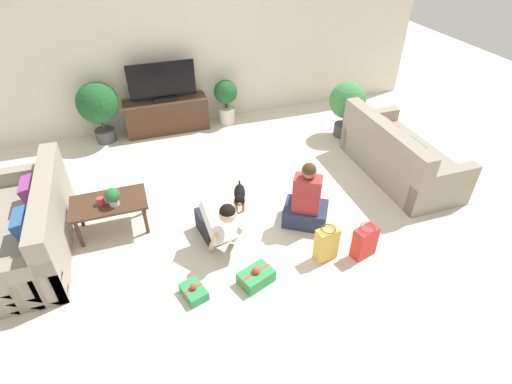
{
  "coord_description": "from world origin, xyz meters",
  "views": [
    {
      "loc": [
        -1.05,
        -3.98,
        3.27
      ],
      "look_at": [
        0.15,
        -0.41,
        0.45
      ],
      "focal_mm": 28.0,
      "sensor_mm": 36.0,
      "label": 1
    }
  ],
  "objects_px": {
    "sofa_left": "(28,230)",
    "tabletop_plant": "(113,196)",
    "person_kneeling": "(218,222)",
    "dog": "(240,195)",
    "person_sitting": "(306,203)",
    "tv": "(162,84)",
    "sofa_right": "(398,156)",
    "coffee_table": "(109,205)",
    "potted_plant_back_right": "(226,98)",
    "potted_plant_corner_right": "(347,103)",
    "potted_plant_back_left": "(98,105)",
    "gift_bag_b": "(365,242)",
    "mug": "(101,201)",
    "tv_console": "(167,115)",
    "gift_bag_a": "(326,244)",
    "gift_box_b": "(194,292)",
    "gift_box_a": "(256,277)"
  },
  "relations": [
    {
      "from": "tv",
      "to": "gift_box_a",
      "type": "relative_size",
      "value": 2.62
    },
    {
      "from": "coffee_table",
      "to": "tv_console",
      "type": "height_order",
      "value": "tv_console"
    },
    {
      "from": "coffee_table",
      "to": "person_kneeling",
      "type": "xyz_separation_m",
      "value": [
        1.14,
        -0.65,
        -0.03
      ]
    },
    {
      "from": "coffee_table",
      "to": "potted_plant_back_right",
      "type": "distance_m",
      "value": 3.08
    },
    {
      "from": "potted_plant_corner_right",
      "to": "potted_plant_back_right",
      "type": "relative_size",
      "value": 1.17
    },
    {
      "from": "sofa_left",
      "to": "mug",
      "type": "height_order",
      "value": "sofa_left"
    },
    {
      "from": "coffee_table",
      "to": "sofa_left",
      "type": "bearing_deg",
      "value": -176.08
    },
    {
      "from": "potted_plant_corner_right",
      "to": "tabletop_plant",
      "type": "height_order",
      "value": "potted_plant_corner_right"
    },
    {
      "from": "person_sitting",
      "to": "tv",
      "type": "bearing_deg",
      "value": -35.46
    },
    {
      "from": "coffee_table",
      "to": "potted_plant_corner_right",
      "type": "xyz_separation_m",
      "value": [
        3.77,
        1.23,
        0.21
      ]
    },
    {
      "from": "coffee_table",
      "to": "tabletop_plant",
      "type": "xyz_separation_m",
      "value": [
        0.07,
        -0.08,
        0.18
      ]
    },
    {
      "from": "potted_plant_corner_right",
      "to": "tabletop_plant",
      "type": "relative_size",
      "value": 4.09
    },
    {
      "from": "potted_plant_back_right",
      "to": "potted_plant_corner_right",
      "type": "bearing_deg",
      "value": -31.63
    },
    {
      "from": "sofa_left",
      "to": "gift_bag_a",
      "type": "xyz_separation_m",
      "value": [
        3.08,
        -1.19,
        -0.08
      ]
    },
    {
      "from": "potted_plant_back_right",
      "to": "tabletop_plant",
      "type": "relative_size",
      "value": 3.48
    },
    {
      "from": "coffee_table",
      "to": "mug",
      "type": "xyz_separation_m",
      "value": [
        -0.07,
        -0.03,
        0.1
      ]
    },
    {
      "from": "sofa_right",
      "to": "tv_console",
      "type": "xyz_separation_m",
      "value": [
        -2.91,
        2.4,
        -0.02
      ]
    },
    {
      "from": "sofa_right",
      "to": "tabletop_plant",
      "type": "relative_size",
      "value": 8.39
    },
    {
      "from": "person_sitting",
      "to": "potted_plant_back_left",
      "type": "bearing_deg",
      "value": -20.22
    },
    {
      "from": "sofa_left",
      "to": "tabletop_plant",
      "type": "relative_size",
      "value": 8.39
    },
    {
      "from": "sofa_right",
      "to": "tv",
      "type": "relative_size",
      "value": 1.74
    },
    {
      "from": "potted_plant_back_right",
      "to": "person_sitting",
      "type": "distance_m",
      "value": 2.94
    },
    {
      "from": "person_kneeling",
      "to": "dog",
      "type": "xyz_separation_m",
      "value": [
        0.41,
        0.54,
        -0.12
      ]
    },
    {
      "from": "sofa_right",
      "to": "dog",
      "type": "distance_m",
      "value": 2.37
    },
    {
      "from": "tv_console",
      "to": "person_sitting",
      "type": "bearing_deg",
      "value": -67.64
    },
    {
      "from": "potted_plant_back_right",
      "to": "coffee_table",
      "type": "bearing_deg",
      "value": -131.51
    },
    {
      "from": "tv",
      "to": "tabletop_plant",
      "type": "xyz_separation_m",
      "value": [
        -0.94,
        -2.44,
        -0.28
      ]
    },
    {
      "from": "sofa_right",
      "to": "tabletop_plant",
      "type": "xyz_separation_m",
      "value": [
        -3.84,
        -0.03,
        0.25
      ]
    },
    {
      "from": "gift_box_a",
      "to": "gift_bag_a",
      "type": "relative_size",
      "value": 0.94
    },
    {
      "from": "tv",
      "to": "gift_bag_b",
      "type": "distance_m",
      "value": 4.08
    },
    {
      "from": "coffee_table",
      "to": "gift_bag_b",
      "type": "bearing_deg",
      "value": -27.01
    },
    {
      "from": "sofa_left",
      "to": "gift_box_a",
      "type": "xyz_separation_m",
      "value": [
        2.24,
        -1.27,
        -0.22
      ]
    },
    {
      "from": "sofa_left",
      "to": "mug",
      "type": "xyz_separation_m",
      "value": [
        0.81,
        0.03,
        0.18
      ]
    },
    {
      "from": "potted_plant_corner_right",
      "to": "gift_box_a",
      "type": "height_order",
      "value": "potted_plant_corner_right"
    },
    {
      "from": "coffee_table",
      "to": "person_kneeling",
      "type": "distance_m",
      "value": 1.32
    },
    {
      "from": "person_sitting",
      "to": "dog",
      "type": "distance_m",
      "value": 0.86
    },
    {
      "from": "tv_console",
      "to": "gift_bag_a",
      "type": "height_order",
      "value": "tv_console"
    },
    {
      "from": "coffee_table",
      "to": "dog",
      "type": "xyz_separation_m",
      "value": [
        1.55,
        -0.11,
        -0.15
      ]
    },
    {
      "from": "tv",
      "to": "potted_plant_back_right",
      "type": "bearing_deg",
      "value": -2.78
    },
    {
      "from": "tabletop_plant",
      "to": "dog",
      "type": "bearing_deg",
      "value": -0.83
    },
    {
      "from": "gift_bag_b",
      "to": "sofa_left",
      "type": "bearing_deg",
      "value": 159.97
    },
    {
      "from": "potted_plant_back_left",
      "to": "person_kneeling",
      "type": "bearing_deg",
      "value": -68.45
    },
    {
      "from": "potted_plant_back_left",
      "to": "dog",
      "type": "height_order",
      "value": "potted_plant_back_left"
    },
    {
      "from": "tv_console",
      "to": "potted_plant_back_left",
      "type": "relative_size",
      "value": 1.38
    },
    {
      "from": "sofa_right",
      "to": "gift_bag_a",
      "type": "bearing_deg",
      "value": 124.84
    },
    {
      "from": "potted_plant_back_left",
      "to": "gift_box_a",
      "type": "bearing_deg",
      "value": -69.18
    },
    {
      "from": "tabletop_plant",
      "to": "sofa_right",
      "type": "bearing_deg",
      "value": 0.49
    },
    {
      "from": "mug",
      "to": "tabletop_plant",
      "type": "relative_size",
      "value": 0.54
    },
    {
      "from": "sofa_right",
      "to": "coffee_table",
      "type": "relative_size",
      "value": 2.17
    },
    {
      "from": "gift_box_b",
      "to": "mug",
      "type": "relative_size",
      "value": 2.76
    }
  ]
}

